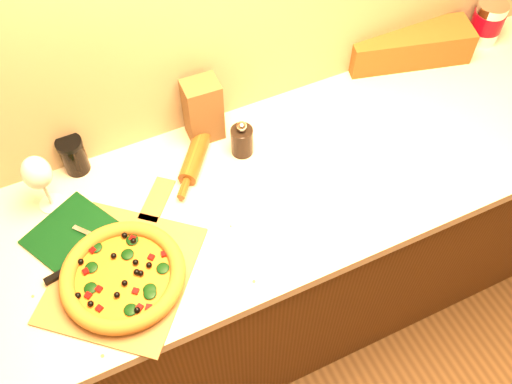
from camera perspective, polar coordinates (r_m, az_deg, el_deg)
name	(u,v)px	position (r m, az deg, el deg)	size (l,w,h in m)	color
cabinet	(271,259)	(2.11, 1.46, -6.68)	(2.80, 0.65, 0.86)	#46290F
countertop	(274,186)	(1.73, 1.77, 0.61)	(2.84, 0.68, 0.04)	beige
pizza_peel	(125,269)	(1.59, -12.97, -7.55)	(0.52, 0.53, 0.01)	brown
pizza	(123,276)	(1.55, -13.15, -8.19)	(0.33, 0.33, 0.05)	#AC782B
cutting_board	(84,245)	(1.65, -16.80, -5.13)	(0.34, 0.37, 0.02)	black
bottle_cap	(122,304)	(1.54, -13.21, -10.86)	(0.02, 0.02, 0.01)	black
pepper_grinder	(242,140)	(1.75, -1.41, 5.23)	(0.07, 0.07, 0.13)	black
rolling_pin	(199,145)	(1.77, -5.70, 4.70)	(0.26, 0.34, 0.06)	#5C310F
coffee_canister	(487,22)	(2.28, 22.13, 15.51)	(0.11, 0.11, 0.15)	silver
bread_bag	(408,45)	(2.12, 14.98, 13.99)	(0.43, 0.14, 0.12)	#662F13
wine_glass	(37,174)	(1.66, -21.04, 1.69)	(0.08, 0.08, 0.20)	silver
paper_bag	(203,110)	(1.76, -5.33, 8.15)	(0.11, 0.09, 0.22)	brown
dark_jar	(73,155)	(1.78, -17.79, 3.50)	(0.08, 0.08, 0.12)	black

